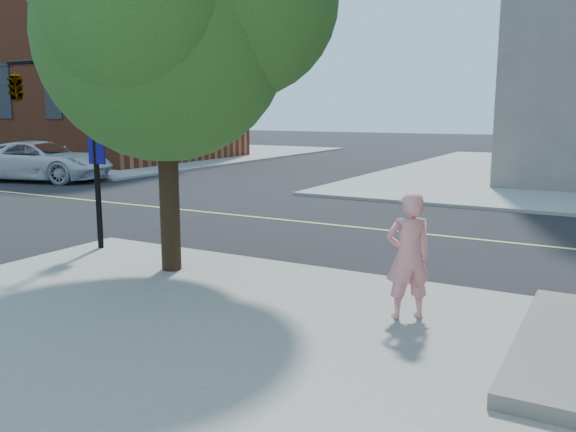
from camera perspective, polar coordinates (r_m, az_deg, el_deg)
The scene contains 9 objects.
ground at distance 14.06m, azimuth -13.64°, elevation -2.89°, with size 140.00×140.00×0.00m, color black.
road_ew at distance 17.56m, azimuth -3.67°, elevation -0.06°, with size 140.00×9.00×0.01m, color black.
sidewalk_nw at distance 45.28m, azimuth -16.73°, elevation 5.80°, with size 26.00×25.00×0.12m, color gray.
church at distance 40.80m, azimuth -17.83°, elevation 15.35°, with size 15.20×12.00×14.40m.
office_block at distance 52.65m, azimuth -24.00°, elevation 15.79°, with size 12.00×14.08×18.00m.
man_on_phone at distance 8.68m, azimuth 11.38°, elevation -3.74°, with size 0.67×0.44×1.84m, color pink.
street_tree at distance 11.24m, azimuth -11.30°, elevation 19.24°, with size 5.59×5.08×7.42m.
signal_pole at distance 14.95m, azimuth -23.62°, elevation 11.06°, with size 3.73×0.42×4.22m.
car_a at distance 28.62m, azimuth -22.47°, elevation 4.86°, with size 2.90×6.28×1.75m, color silver.
Camera 1 is at (9.36, -10.03, 3.08)m, focal length 37.34 mm.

